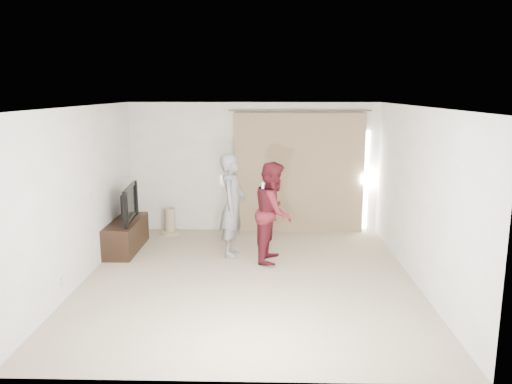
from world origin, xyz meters
TOP-DOWN VIEW (x-y plane):
  - floor at (0.00, 0.00)m, footprint 5.50×5.50m
  - wall_back at (0.00, 2.75)m, footprint 5.00×0.04m
  - wall_left at (-2.50, -0.00)m, footprint 0.04×5.50m
  - ceiling at (0.00, 0.00)m, footprint 5.00×5.50m
  - curtain at (0.91, 2.68)m, footprint 2.80×0.11m
  - tv_console at (-2.27, 1.37)m, footprint 0.48×1.40m
  - tv at (-2.27, 1.37)m, footprint 0.25×1.13m
  - scratching_post at (-1.68, 2.40)m, footprint 0.39×0.39m
  - person_man at (-0.32, 1.16)m, footprint 0.55×0.72m
  - person_woman at (0.38, 0.87)m, footprint 0.76×0.91m

SIDE VIEW (x-z plane):
  - floor at x=0.00m, z-range 0.00..0.00m
  - scratching_post at x=-1.68m, z-range -0.05..0.47m
  - tv_console at x=-2.27m, z-range 0.00..0.54m
  - person_woman at x=0.38m, z-range 0.00..1.68m
  - tv at x=-2.27m, z-range 0.54..1.18m
  - person_man at x=-0.32m, z-range 0.00..1.78m
  - curtain at x=0.91m, z-range -0.02..2.43m
  - wall_left at x=-2.50m, z-range 0.00..2.60m
  - wall_back at x=0.00m, z-range 0.00..2.60m
  - ceiling at x=0.00m, z-range 2.60..2.60m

